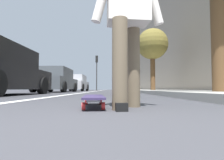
# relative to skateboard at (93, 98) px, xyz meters

# --- Properties ---
(ground_plane) EXTENTS (80.00, 80.00, 0.00)m
(ground_plane) POSITION_rel_skateboard_xyz_m (8.76, -0.00, -0.09)
(ground_plane) COLOR #38383D
(lane_stripe_white) EXTENTS (52.00, 0.16, 0.01)m
(lane_stripe_white) POSITION_rel_skateboard_xyz_m (18.76, 1.23, -0.09)
(lane_stripe_white) COLOR silver
(lane_stripe_white) RESTS_ON ground
(sidewalk_curb) EXTENTS (52.00, 3.20, 0.13)m
(sidewalk_curb) POSITION_rel_skateboard_xyz_m (16.76, -3.09, -0.03)
(sidewalk_curb) COLOR #9E9B93
(sidewalk_curb) RESTS_ON ground
(building_facade) EXTENTS (40.00, 1.20, 12.03)m
(building_facade) POSITION_rel_skateboard_xyz_m (20.76, -5.49, 5.92)
(building_facade) COLOR gray
(building_facade) RESTS_ON ground
(skateboard) EXTENTS (0.86, 0.29, 0.11)m
(skateboard) POSITION_rel_skateboard_xyz_m (0.00, 0.00, 0.00)
(skateboard) COLOR red
(skateboard) RESTS_ON ground
(skater_person) EXTENTS (0.48, 0.72, 1.64)m
(skater_person) POSITION_rel_skateboard_xyz_m (-0.15, -0.35, 0.84)
(skater_person) COLOR brown
(skater_person) RESTS_ON ground
(parked_car_mid) EXTENTS (4.25, 1.94, 1.46)m
(parked_car_mid) POSITION_rel_skateboard_xyz_m (9.11, 3.26, 0.60)
(parked_car_mid) COLOR #4C5156
(parked_car_mid) RESTS_ON ground
(parked_car_far) EXTENTS (4.38, 1.99, 1.49)m
(parked_car_far) POSITION_rel_skateboard_xyz_m (14.95, 3.22, 0.63)
(parked_car_far) COLOR #B7B7BC
(parked_car_far) RESTS_ON ground
(traffic_light) EXTENTS (0.33, 0.28, 4.17)m
(traffic_light) POSITION_rel_skateboard_xyz_m (19.22, 1.63, 2.79)
(traffic_light) COLOR #2D2D2D
(traffic_light) RESTS_ON ground
(street_tree_mid) EXTENTS (1.90, 1.90, 3.91)m
(street_tree_mid) POSITION_rel_skateboard_xyz_m (8.96, -2.69, 2.82)
(street_tree_mid) COLOR brown
(street_tree_mid) RESTS_ON ground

